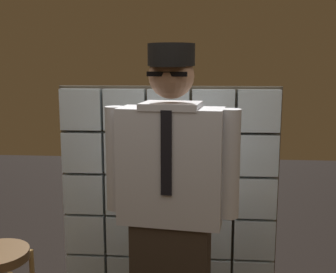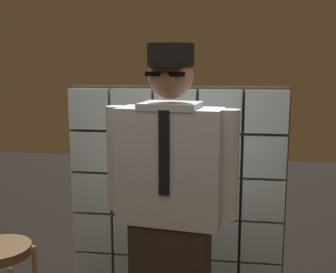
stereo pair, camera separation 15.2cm
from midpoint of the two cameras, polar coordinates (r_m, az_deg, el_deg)
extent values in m
cube|color=silver|center=(3.53, -12.05, -17.33)|extent=(0.30, 0.08, 0.30)
cube|color=silver|center=(3.40, -12.25, -12.57)|extent=(0.30, 0.08, 0.30)
cube|color=silver|center=(3.32, -6.88, -12.92)|extent=(0.30, 0.08, 0.30)
cube|color=silver|center=(3.28, -1.30, -13.18)|extent=(0.30, 0.08, 0.30)
cube|color=silver|center=(3.26, 4.38, -13.31)|extent=(0.30, 0.08, 0.30)
cube|color=silver|center=(3.28, 10.07, -13.32)|extent=(0.30, 0.08, 0.30)
cube|color=silver|center=(3.29, -12.45, -7.46)|extent=(0.30, 0.08, 0.30)
cube|color=silver|center=(3.21, -7.00, -7.71)|extent=(0.30, 0.08, 0.30)
cube|color=silver|center=(3.17, -1.33, -7.90)|extent=(0.30, 0.08, 0.30)
cube|color=silver|center=(3.15, 4.46, -8.02)|extent=(0.30, 0.08, 0.30)
cube|color=silver|center=(3.17, 10.24, -8.05)|extent=(0.30, 0.08, 0.30)
cube|color=silver|center=(3.21, -12.66, -2.06)|extent=(0.30, 0.08, 0.30)
cube|color=silver|center=(3.13, -7.12, -2.19)|extent=(0.30, 0.08, 0.30)
cube|color=silver|center=(3.09, -1.35, -2.30)|extent=(0.30, 0.08, 0.30)
cube|color=silver|center=(3.07, 4.54, -2.39)|extent=(0.30, 0.08, 0.30)
cube|color=silver|center=(3.09, 10.42, -2.46)|extent=(0.30, 0.08, 0.30)
cube|color=silver|center=(3.16, -12.87, 3.55)|extent=(0.30, 0.08, 0.30)
cube|color=silver|center=(3.08, -7.24, 3.57)|extent=(0.30, 0.08, 0.30)
cube|color=silver|center=(3.03, -1.37, 3.55)|extent=(0.30, 0.08, 0.30)
cube|color=silver|center=(3.02, 4.62, 3.48)|extent=(0.30, 0.08, 0.30)
cube|color=silver|center=(3.04, 10.61, 3.38)|extent=(0.30, 0.08, 0.30)
cube|color=#4C4438|center=(3.22, -1.23, -7.62)|extent=(1.60, 0.02, 1.60)
cube|color=silver|center=(2.30, -1.48, -3.94)|extent=(0.58, 0.31, 0.63)
cube|color=black|center=(2.16, -2.25, -2.29)|extent=(0.06, 0.02, 0.44)
cube|color=silver|center=(2.24, -1.51, 4.11)|extent=(0.33, 0.29, 0.04)
sphere|color=#A87A5B|center=(2.23, -1.53, 8.10)|extent=(0.24, 0.24, 0.24)
ellipsoid|color=black|center=(2.18, -1.85, 6.96)|extent=(0.17, 0.10, 0.11)
cube|color=black|center=(2.12, -2.22, 8.33)|extent=(0.20, 0.04, 0.02)
cylinder|color=black|center=(2.14, -2.10, 9.37)|extent=(0.20, 0.20, 0.01)
cylinder|color=black|center=(2.23, -1.54, 10.85)|extent=(0.24, 0.24, 0.11)
cylinder|color=silver|center=(2.24, 6.27, -3.68)|extent=(0.12, 0.12, 0.58)
cylinder|color=silver|center=(2.38, -8.77, -2.95)|extent=(0.12, 0.12, 0.58)
camera|label=1|loc=(0.08, -91.88, -0.33)|focal=45.67mm
camera|label=2|loc=(0.08, 88.12, 0.33)|focal=45.67mm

